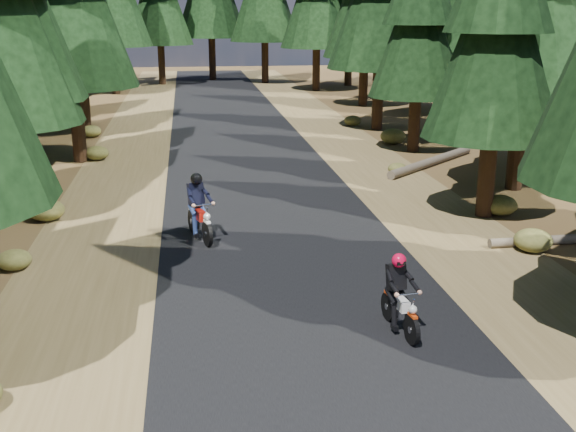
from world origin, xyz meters
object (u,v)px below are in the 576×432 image
object	(u,v)px
log_far	(563,239)
rider_lead	(400,307)
rider_follow	(200,218)
log_near	(432,161)

from	to	relation	value
log_far	rider_lead	distance (m)	7.08
log_far	rider_lead	bearing A→B (deg)	-143.43
rider_lead	rider_follow	bearing A→B (deg)	-66.93
log_far	rider_follow	bearing A→B (deg)	167.91
log_near	log_far	bearing A→B (deg)	-132.42
rider_follow	log_far	bearing A→B (deg)	153.73
rider_lead	rider_follow	xyz separation A→B (m)	(-3.48, 6.03, 0.08)
log_far	rider_follow	distance (m)	9.18
log_near	log_far	xyz separation A→B (m)	(0.19, -9.48, -0.04)
log_near	rider_follow	distance (m)	11.82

